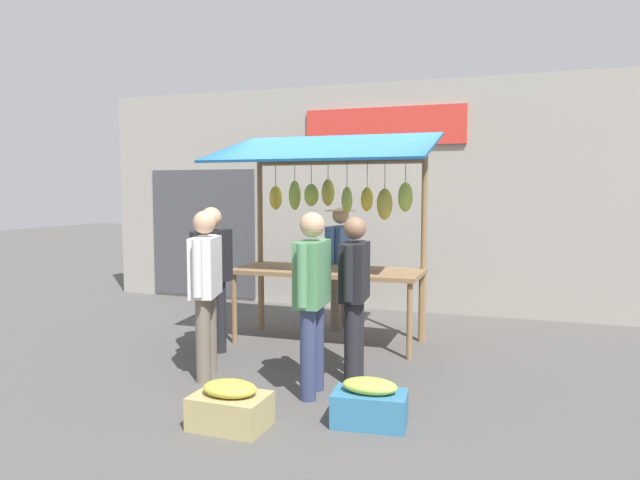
# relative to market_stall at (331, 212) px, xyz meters

# --- Properties ---
(ground_plane) EXTENTS (40.00, 40.00, 0.00)m
(ground_plane) POSITION_rel_market_stall_xyz_m (0.02, 0.07, -1.55)
(ground_plane) COLOR #514F4C
(street_backdrop) EXTENTS (9.00, 0.30, 3.40)m
(street_backdrop) POSITION_rel_market_stall_xyz_m (0.07, -2.13, 0.15)
(street_backdrop) COLOR #9E998E
(street_backdrop) RESTS_ON ground
(market_stall) EXTENTS (2.50, 1.46, 2.50)m
(market_stall) POSITION_rel_market_stall_xyz_m (0.00, 0.00, 0.00)
(market_stall) COLOR olive
(market_stall) RESTS_ON ground
(vendor_with_sunhat) EXTENTS (0.41, 0.68, 1.59)m
(vendor_with_sunhat) POSITION_rel_market_stall_xyz_m (0.09, -0.68, -0.62)
(vendor_with_sunhat) COLOR #726656
(vendor_with_sunhat) RESTS_ON ground
(shopper_with_shopping_bag) EXTENTS (0.26, 0.69, 1.63)m
(shopper_with_shopping_bag) POSITION_rel_market_stall_xyz_m (1.04, 0.99, -0.61)
(shopper_with_shopping_bag) COLOR #232328
(shopper_with_shopping_bag) RESTS_ON ground
(shopper_in_striped_shirt) EXTENTS (0.25, 0.69, 1.62)m
(shopper_in_striped_shirt) POSITION_rel_market_stall_xyz_m (-0.40, 1.80, -0.62)
(shopper_in_striped_shirt) COLOR navy
(shopper_in_striped_shirt) RESTS_ON ground
(shopper_with_ponytail) EXTENTS (0.26, 0.67, 1.56)m
(shopper_with_ponytail) POSITION_rel_market_stall_xyz_m (-0.64, 1.29, -0.66)
(shopper_with_ponytail) COLOR #232328
(shopper_with_ponytail) RESTS_ON ground
(shopper_in_grey_tee) EXTENTS (0.35, 0.67, 1.62)m
(shopper_in_grey_tee) POSITION_rel_market_stall_xyz_m (0.72, 1.68, -0.62)
(shopper_in_grey_tee) COLOR #726656
(shopper_in_grey_tee) RESTS_ON ground
(produce_crate_near) EXTENTS (0.58, 0.41, 0.36)m
(produce_crate_near) POSITION_rel_market_stall_xyz_m (-0.04, 2.67, -1.39)
(produce_crate_near) COLOR tan
(produce_crate_near) RESTS_ON ground
(produce_crate_side) EXTENTS (0.60, 0.39, 0.37)m
(produce_crate_side) POSITION_rel_market_stall_xyz_m (-1.04, 2.29, -1.39)
(produce_crate_side) COLOR teal
(produce_crate_side) RESTS_ON ground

